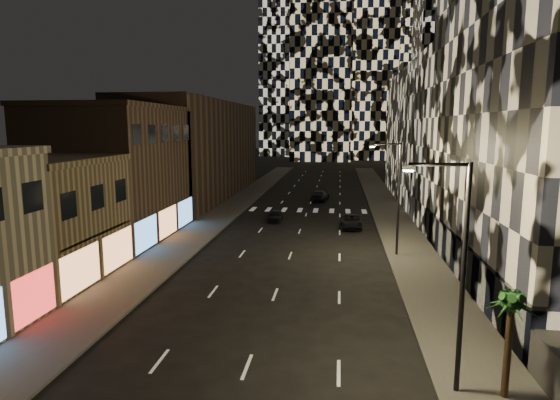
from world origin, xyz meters
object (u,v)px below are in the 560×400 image
(streetlight_far, at_px, (396,191))
(car_dark_rightlane, at_px, (351,221))
(streetlight_near, at_px, (457,262))
(palm_tree, at_px, (511,310))
(car_dark_oncoming, at_px, (320,196))
(car_dark_midlane, at_px, (275,216))

(streetlight_far, height_order, car_dark_rightlane, streetlight_far)
(streetlight_near, bearing_deg, palm_tree, -5.94)
(car_dark_oncoming, distance_m, palm_tree, 48.98)
(streetlight_near, distance_m, streetlight_far, 20.00)
(streetlight_far, distance_m, palm_tree, 20.37)
(car_dark_midlane, bearing_deg, car_dark_oncoming, 75.27)
(car_dark_oncoming, bearing_deg, palm_tree, 107.85)
(palm_tree, bearing_deg, streetlight_far, 95.59)
(car_dark_oncoming, xyz_separation_m, palm_tree, (9.16, -48.02, 2.90))
(streetlight_near, xyz_separation_m, streetlight_far, (0.00, 20.00, 0.00))
(streetlight_far, relative_size, car_dark_midlane, 2.52)
(streetlight_near, relative_size, car_dark_rightlane, 1.83)
(streetlight_near, relative_size, car_dark_midlane, 2.52)
(streetlight_far, xyz_separation_m, car_dark_midlane, (-11.48, 12.74, -4.74))
(palm_tree, bearing_deg, car_dark_rightlane, 99.58)
(car_dark_oncoming, xyz_separation_m, car_dark_rightlane, (4.01, -17.53, -0.06))
(streetlight_near, distance_m, car_dark_rightlane, 30.81)
(streetlight_near, bearing_deg, car_dark_oncoming, 98.54)
(car_dark_midlane, height_order, car_dark_oncoming, car_dark_oncoming)
(streetlight_near, xyz_separation_m, car_dark_oncoming, (-7.18, 47.82, -4.61))
(car_dark_midlane, distance_m, car_dark_rightlane, 8.66)
(car_dark_oncoming, bearing_deg, streetlight_near, 105.59)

